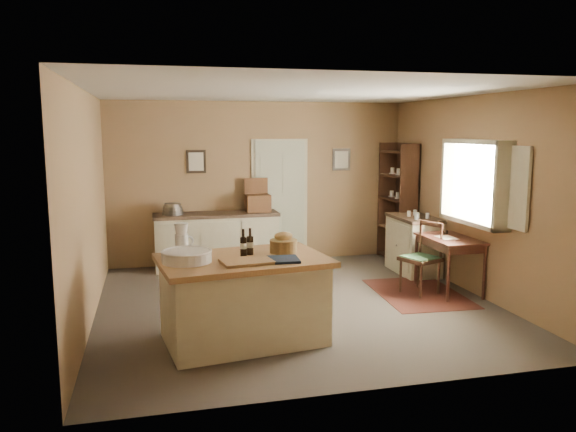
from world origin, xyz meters
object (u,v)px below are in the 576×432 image
at_px(right_cabinet, 414,244).
at_px(writing_desk, 450,244).
at_px(desk_chair, 420,259).
at_px(shelving_unit, 400,202).
at_px(work_island, 243,297).
at_px(sideboard, 217,239).

bearing_deg(right_cabinet, writing_desk, -89.99).
height_order(desk_chair, right_cabinet, right_cabinet).
bearing_deg(writing_desk, shelving_unit, 85.51).
distance_m(work_island, writing_desk, 3.29).
distance_m(work_island, sideboard, 3.29).
relative_size(work_island, sideboard, 0.93).
bearing_deg(desk_chair, writing_desk, -24.23).
height_order(sideboard, shelving_unit, shelving_unit).
bearing_deg(work_island, desk_chair, 15.95).
height_order(writing_desk, shelving_unit, shelving_unit).
bearing_deg(right_cabinet, sideboard, 160.24).
distance_m(writing_desk, right_cabinet, 1.10).
height_order(writing_desk, right_cabinet, right_cabinet).
bearing_deg(writing_desk, sideboard, 144.09).
bearing_deg(sideboard, shelving_unit, -3.67).
height_order(sideboard, writing_desk, sideboard).
distance_m(desk_chair, shelving_unit, 2.08).
bearing_deg(work_island, writing_desk, 12.69).
distance_m(work_island, right_cabinet, 3.80).
bearing_deg(sideboard, desk_chair, -40.02).
distance_m(writing_desk, desk_chair, 0.47).
relative_size(work_island, shelving_unit, 0.93).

